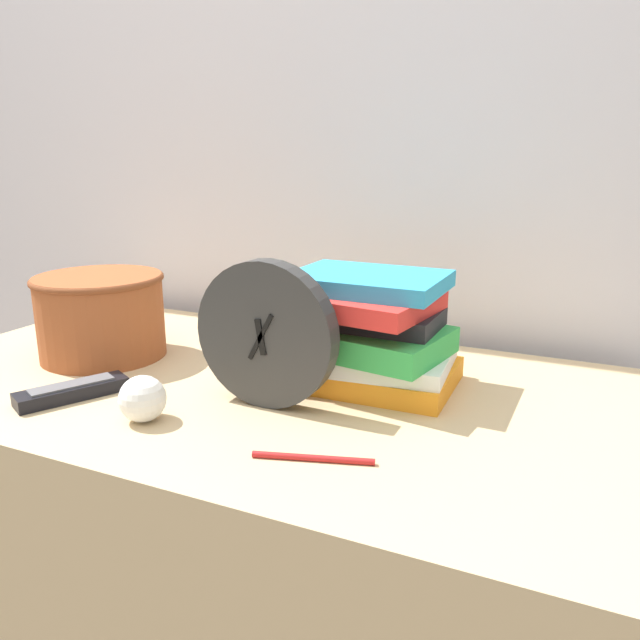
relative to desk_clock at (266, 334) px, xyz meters
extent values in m
cube|color=silver|center=(-0.07, 0.47, 0.35)|extent=(6.00, 0.04, 2.40)
cube|color=tan|center=(-0.07, 0.07, -0.48)|extent=(1.18, 0.65, 0.74)
cylinder|color=#333333|center=(0.00, 0.00, 0.00)|extent=(0.21, 0.03, 0.21)
cylinder|color=white|center=(0.00, -0.01, 0.00)|extent=(0.19, 0.01, 0.19)
cube|color=black|center=(0.00, -0.01, 0.00)|extent=(0.02, 0.01, 0.05)
cube|color=black|center=(0.00, -0.01, 0.00)|extent=(0.04, 0.01, 0.07)
cylinder|color=black|center=(0.00, -0.01, 0.00)|extent=(0.01, 0.00, 0.01)
cube|color=orange|center=(0.12, 0.14, -0.09)|extent=(0.24, 0.18, 0.03)
cube|color=white|center=(0.11, 0.14, -0.06)|extent=(0.25, 0.19, 0.02)
cube|color=green|center=(0.11, 0.13, -0.03)|extent=(0.24, 0.20, 0.04)
cube|color=#232328|center=(0.09, 0.14, 0.00)|extent=(0.23, 0.12, 0.03)
cube|color=red|center=(0.11, 0.12, 0.03)|extent=(0.20, 0.20, 0.03)
cube|color=#2D9ED1|center=(0.10, 0.14, 0.06)|extent=(0.23, 0.17, 0.02)
cylinder|color=#994C28|center=(-0.37, 0.07, -0.03)|extent=(0.22, 0.22, 0.15)
torus|color=brown|center=(-0.37, 0.07, 0.03)|extent=(0.22, 0.22, 0.01)
cube|color=black|center=(-0.27, -0.10, -0.10)|extent=(0.11, 0.16, 0.02)
cube|color=#59595E|center=(-0.27, -0.10, -0.08)|extent=(0.08, 0.12, 0.00)
sphere|color=white|center=(-0.12, -0.12, -0.07)|extent=(0.06, 0.06, 0.06)
cylinder|color=#B21E1E|center=(0.13, -0.13, -0.10)|extent=(0.14, 0.05, 0.01)
camera|label=1|loc=(0.42, -0.73, 0.25)|focal=35.00mm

